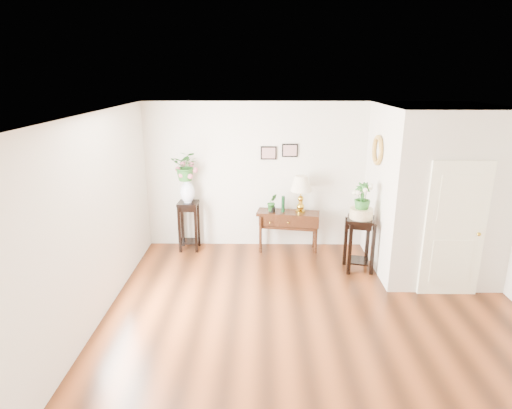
{
  "coord_description": "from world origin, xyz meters",
  "views": [
    {
      "loc": [
        -0.78,
        -5.23,
        3.28
      ],
      "look_at": [
        -0.87,
        1.3,
        1.28
      ],
      "focal_mm": 30.0,
      "sensor_mm": 36.0,
      "label": 1
    }
  ],
  "objects_px": {
    "table_lamp": "(301,194)",
    "plant_stand_a": "(189,226)",
    "plant_stand_b": "(359,244)",
    "console_table": "(288,231)"
  },
  "relations": [
    {
      "from": "console_table",
      "to": "plant_stand_a",
      "type": "xyz_separation_m",
      "value": [
        -1.9,
        0.03,
        0.09
      ]
    },
    {
      "from": "table_lamp",
      "to": "plant_stand_b",
      "type": "distance_m",
      "value": 1.42
    },
    {
      "from": "plant_stand_b",
      "to": "plant_stand_a",
      "type": "bearing_deg",
      "value": 164.3
    },
    {
      "from": "console_table",
      "to": "plant_stand_b",
      "type": "distance_m",
      "value": 1.44
    },
    {
      "from": "plant_stand_a",
      "to": "plant_stand_b",
      "type": "xyz_separation_m",
      "value": [
        3.07,
        -0.86,
        -0.0
      ]
    },
    {
      "from": "table_lamp",
      "to": "plant_stand_a",
      "type": "height_order",
      "value": "table_lamp"
    },
    {
      "from": "table_lamp",
      "to": "plant_stand_a",
      "type": "distance_m",
      "value": 2.22
    },
    {
      "from": "console_table",
      "to": "plant_stand_a",
      "type": "distance_m",
      "value": 1.9
    },
    {
      "from": "plant_stand_b",
      "to": "table_lamp",
      "type": "bearing_deg",
      "value": 138.5
    },
    {
      "from": "console_table",
      "to": "table_lamp",
      "type": "height_order",
      "value": "table_lamp"
    }
  ]
}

